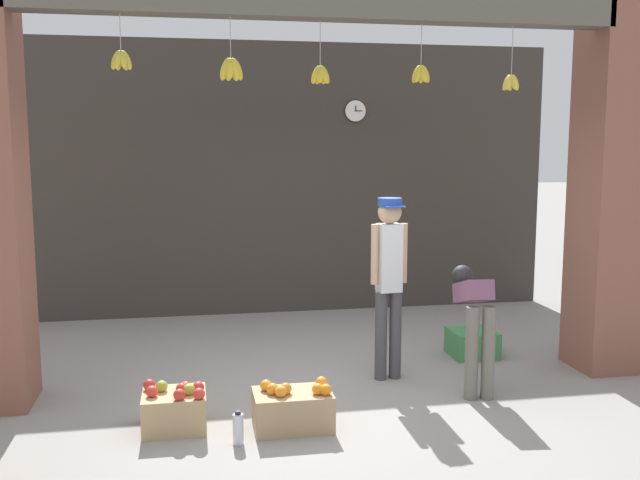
{
  "coord_description": "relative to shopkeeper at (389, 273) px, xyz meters",
  "views": [
    {
      "loc": [
        -1.14,
        -5.73,
        2.14
      ],
      "look_at": [
        0.0,
        0.46,
        1.28
      ],
      "focal_mm": 40.0,
      "sensor_mm": 36.0,
      "label": 1
    }
  ],
  "objects": [
    {
      "name": "ground_plane",
      "position": [
        -0.61,
        -0.35,
        -0.98
      ],
      "size": [
        60.0,
        60.0,
        0.0
      ],
      "primitive_type": "plane",
      "color": "gray"
    },
    {
      "name": "shop_back_wall",
      "position": [
        -0.61,
        2.81,
        0.71
      ],
      "size": [
        6.89,
        0.12,
        3.37
      ],
      "primitive_type": "cube",
      "color": "#38332D",
      "rests_on": "ground_plane"
    },
    {
      "name": "shop_pillar_right",
      "position": [
        2.19,
        -0.05,
        0.71
      ],
      "size": [
        0.7,
        0.6,
        3.37
      ],
      "primitive_type": "cube",
      "color": "brown",
      "rests_on": "ground_plane"
    },
    {
      "name": "storefront_awning",
      "position": [
        -0.62,
        -0.23,
        2.24
      ],
      "size": [
        4.99,
        0.28,
        0.79
      ],
      "color": "#5B564C"
    },
    {
      "name": "shopkeeper",
      "position": [
        0.0,
        0.0,
        0.0
      ],
      "size": [
        0.34,
        0.28,
        1.66
      ],
      "rotation": [
        0.0,
        0.0,
        3.24
      ],
      "color": "#424247",
      "rests_on": "ground_plane"
    },
    {
      "name": "worker_stooping",
      "position": [
        0.64,
        -0.43,
        -0.29
      ],
      "size": [
        0.3,
        0.79,
        1.03
      ],
      "rotation": [
        0.0,
        0.0,
        -0.13
      ],
      "color": "#6B665B",
      "rests_on": "ground_plane"
    },
    {
      "name": "fruit_crate_oranges",
      "position": [
        -1.02,
        -0.97,
        -0.82
      ],
      "size": [
        0.59,
        0.39,
        0.37
      ],
      "color": "tan",
      "rests_on": "ground_plane"
    },
    {
      "name": "fruit_crate_apples",
      "position": [
        -1.89,
        -0.83,
        -0.82
      ],
      "size": [
        0.47,
        0.41,
        0.36
      ],
      "color": "tan",
      "rests_on": "ground_plane"
    },
    {
      "name": "produce_box_green",
      "position": [
        1.03,
        0.52,
        -0.85
      ],
      "size": [
        0.44,
        0.43,
        0.27
      ],
      "primitive_type": "cube",
      "color": "#42844C",
      "rests_on": "ground_plane"
    },
    {
      "name": "water_bottle",
      "position": [
        -1.44,
        -1.19,
        -0.86
      ],
      "size": [
        0.08,
        0.08,
        0.25
      ],
      "color": "silver",
      "rests_on": "ground_plane"
    },
    {
      "name": "wall_clock",
      "position": [
        0.32,
        2.73,
        1.56
      ],
      "size": [
        0.28,
        0.03,
        0.28
      ],
      "color": "black"
    }
  ]
}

